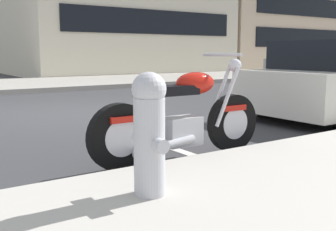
{
  "coord_description": "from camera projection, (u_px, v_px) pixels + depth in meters",
  "views": [
    {
      "loc": [
        -2.72,
        -7.31,
        1.14
      ],
      "look_at": [
        -0.23,
        -3.67,
        0.45
      ],
      "focal_mm": 43.59,
      "sensor_mm": 36.0,
      "label": 1
    }
  ],
  "objects": [
    {
      "name": "parked_motorcycle",
      "position": [
        183.0,
        119.0,
        4.3
      ],
      "size": [
        2.11,
        0.62,
        1.13
      ],
      "rotation": [
        0.0,
        0.0,
        -0.01
      ],
      "color": "black",
      "rests_on": "ground"
    },
    {
      "name": "townhouse_near_left",
      "position": [
        264.0,
        5.0,
        29.56
      ],
      "size": [
        14.19,
        9.95,
        9.02
      ],
      "color": "beige",
      "rests_on": "ground"
    },
    {
      "name": "parking_stall_stripe",
      "position": [
        178.0,
        150.0,
        4.76
      ],
      "size": [
        0.12,
        2.2,
        0.01
      ],
      "primitive_type": "cube",
      "color": "silver",
      "rests_on": "ground"
    },
    {
      "name": "fire_hydrant",
      "position": [
        149.0,
        131.0,
        2.82
      ],
      "size": [
        0.24,
        0.36,
        0.87
      ],
      "color": "#B7B7BC",
      "rests_on": "sidewalk_near_curb"
    },
    {
      "name": "sidewalk_far_curb",
      "position": [
        256.0,
        74.0,
        19.75
      ],
      "size": [
        120.0,
        5.0,
        0.14
      ],
      "primitive_type": "cube",
      "color": "gray",
      "rests_on": "ground"
    },
    {
      "name": "car_opposite_curb",
      "position": [
        313.0,
        64.0,
        17.06
      ],
      "size": [
        4.38,
        2.09,
        1.39
      ],
      "rotation": [
        0.0,
        0.0,
        3.21
      ],
      "color": "gray",
      "rests_on": "ground"
    },
    {
      "name": "ground_plane",
      "position": [
        68.0,
        113.0,
        7.66
      ],
      "size": [
        260.0,
        260.0,
        0.0
      ],
      "primitive_type": "plane",
      "color": "#333335"
    }
  ]
}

